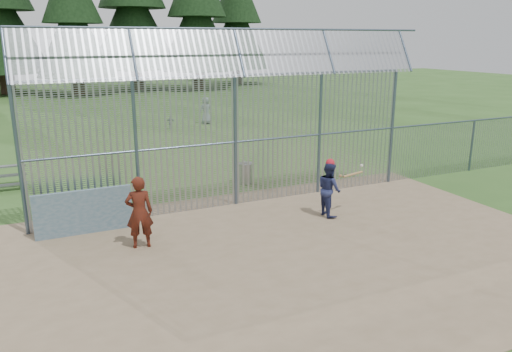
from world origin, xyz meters
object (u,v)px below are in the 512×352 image
dugout_wall (84,212)px  onlooker (139,212)px  batter (329,189)px  trash_can (245,173)px

dugout_wall → onlooker: (1.16, -1.52, 0.31)m
dugout_wall → onlooker: 1.94m
batter → trash_can: size_ratio=1.95×
trash_can → dugout_wall: bearing=-155.3°
dugout_wall → batter: bearing=-12.7°
dugout_wall → onlooker: size_ratio=1.37×
trash_can → onlooker: bearing=-138.0°
dugout_wall → trash_can: (5.82, 2.68, -0.24)m
batter → onlooker: 5.51m
trash_can → batter: bearing=-78.5°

